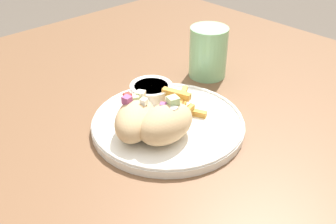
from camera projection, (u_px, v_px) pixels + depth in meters
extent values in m
cube|color=brown|center=(162.00, 126.00, 0.75)|extent=(1.20, 1.20, 0.04)
cylinder|color=brown|center=(171.00, 99.00, 1.60)|extent=(0.06, 0.06, 0.74)
cylinder|color=white|center=(168.00, 124.00, 0.71)|extent=(0.28, 0.28, 0.01)
torus|color=white|center=(168.00, 120.00, 0.71)|extent=(0.27, 0.27, 0.01)
ellipsoid|color=tan|center=(166.00, 123.00, 0.65)|extent=(0.12, 0.08, 0.06)
cube|color=#A34C84|center=(163.00, 106.00, 0.65)|extent=(0.01, 0.01, 0.01)
cube|color=silver|center=(169.00, 101.00, 0.66)|extent=(0.02, 0.02, 0.01)
cube|color=#B7D693|center=(173.00, 102.00, 0.65)|extent=(0.02, 0.02, 0.02)
cube|color=white|center=(174.00, 110.00, 0.64)|extent=(0.01, 0.01, 0.01)
ellipsoid|color=tan|center=(135.00, 119.00, 0.66)|extent=(0.13, 0.12, 0.06)
cube|color=red|center=(128.00, 97.00, 0.67)|extent=(0.01, 0.01, 0.01)
cube|color=white|center=(144.00, 102.00, 0.65)|extent=(0.01, 0.01, 0.01)
cube|color=silver|center=(141.00, 95.00, 0.68)|extent=(0.02, 0.02, 0.01)
cube|color=#A34C84|center=(126.00, 100.00, 0.66)|extent=(0.02, 0.02, 0.01)
cube|color=#B7D693|center=(136.00, 100.00, 0.67)|extent=(0.02, 0.02, 0.01)
cube|color=gold|center=(171.00, 108.00, 0.74)|extent=(0.06, 0.05, 0.01)
cube|color=gold|center=(181.00, 110.00, 0.73)|extent=(0.04, 0.07, 0.01)
cube|color=gold|center=(178.00, 113.00, 0.72)|extent=(0.08, 0.04, 0.01)
cube|color=gold|center=(188.00, 111.00, 0.73)|extent=(0.04, 0.07, 0.01)
cube|color=gold|center=(176.00, 94.00, 0.73)|extent=(0.03, 0.06, 0.01)
cube|color=gold|center=(183.00, 114.00, 0.70)|extent=(0.06, 0.02, 0.01)
cube|color=gold|center=(181.00, 98.00, 0.73)|extent=(0.07, 0.05, 0.01)
cube|color=gold|center=(177.00, 108.00, 0.72)|extent=(0.05, 0.06, 0.01)
cylinder|color=white|center=(151.00, 93.00, 0.76)|extent=(0.08, 0.08, 0.03)
cylinder|color=beige|center=(151.00, 87.00, 0.76)|extent=(0.07, 0.07, 0.01)
torus|color=white|center=(151.00, 86.00, 0.75)|extent=(0.08, 0.08, 0.00)
cylinder|color=#8CCC93|center=(208.00, 52.00, 0.86)|extent=(0.08, 0.08, 0.11)
cylinder|color=silver|center=(208.00, 59.00, 0.87)|extent=(0.07, 0.07, 0.07)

